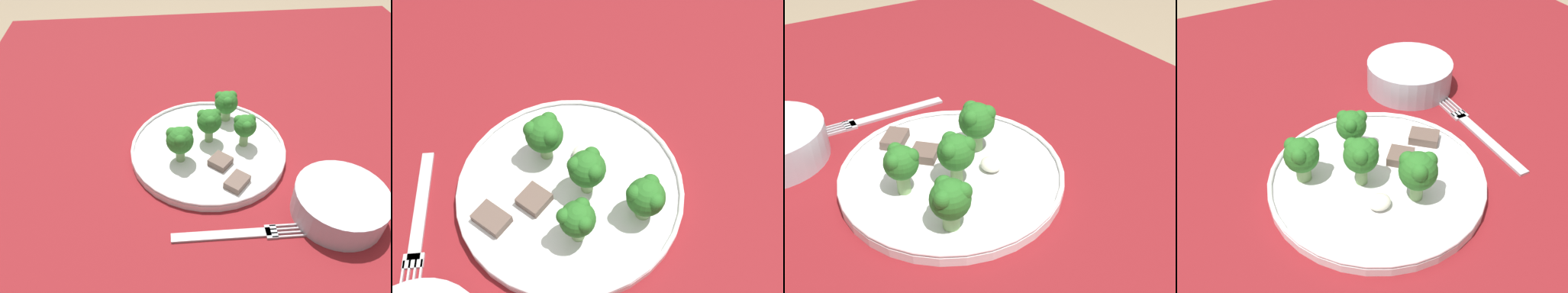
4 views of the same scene
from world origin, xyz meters
The scene contains 10 objects.
table centered at (0.00, 0.00, 0.65)m, with size 1.31×1.16×0.74m.
dinner_plate centered at (-0.01, -0.07, 0.75)m, with size 0.28×0.28×0.02m.
fork centered at (0.18, -0.05, 0.74)m, with size 0.02×0.21×0.00m.
broccoli_floret_near_rim_left centered at (-0.03, -0.07, 0.79)m, with size 0.05×0.04×0.07m.
broccoli_floret_center_left centered at (-0.09, -0.03, 0.79)m, with size 0.05×0.05×0.06m.
broccoli_floret_back_left centered at (0.02, -0.12, 0.79)m, with size 0.05×0.05×0.07m.
broccoli_floret_front_left centered at (-0.01, -0.01, 0.79)m, with size 0.04×0.04×0.06m.
meat_slice_front_slice centered at (0.03, -0.06, 0.76)m, with size 0.05×0.05×0.01m.
meat_slice_middle_slice centered at (0.09, -0.04, 0.76)m, with size 0.05×0.05×0.01m.
sauce_dollop centered at (-0.03, -0.12, 0.76)m, with size 0.03×0.03×0.02m.
Camera 3 is at (-0.41, 0.13, 1.11)m, focal length 42.00 mm.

